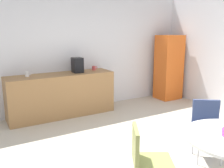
# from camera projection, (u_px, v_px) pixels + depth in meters

# --- Properties ---
(wall_back) EXTENTS (6.00, 0.10, 2.60)m
(wall_back) POSITION_uv_depth(u_px,v_px,m) (70.00, 53.00, 5.55)
(wall_back) COLOR silver
(wall_back) RESTS_ON ground_plane
(counter_block) EXTENTS (2.22, 0.60, 0.90)m
(counter_block) POSITION_uv_depth(u_px,v_px,m) (62.00, 95.00, 5.28)
(counter_block) COLOR #9E7042
(counter_block) RESTS_ON ground_plane
(locker_cabinet) EXTENTS (0.60, 0.50, 1.66)m
(locker_cabinet) POSITION_uv_depth(u_px,v_px,m) (169.00, 67.00, 6.52)
(locker_cabinet) COLOR orange
(locker_cabinet) RESTS_ON ground_plane
(chair_olive) EXTENTS (0.57, 0.57, 0.83)m
(chair_olive) POSITION_uv_depth(u_px,v_px,m) (144.00, 155.00, 2.62)
(chair_olive) COLOR silver
(chair_olive) RESTS_ON ground_plane
(chair_navy) EXTENTS (0.58, 0.58, 0.83)m
(chair_navy) POSITION_uv_depth(u_px,v_px,m) (207.00, 122.00, 3.53)
(chair_navy) COLOR silver
(chair_navy) RESTS_ON ground_plane
(mug_white) EXTENTS (0.13, 0.08, 0.09)m
(mug_white) POSITION_uv_depth(u_px,v_px,m) (27.00, 74.00, 4.90)
(mug_white) COLOR white
(mug_white) RESTS_ON counter_block
(mug_green) EXTENTS (0.13, 0.08, 0.09)m
(mug_green) POSITION_uv_depth(u_px,v_px,m) (94.00, 68.00, 5.65)
(mug_green) COLOR #D84C4C
(mug_green) RESTS_ON counter_block
(coffee_maker) EXTENTS (0.20, 0.24, 0.32)m
(coffee_maker) POSITION_uv_depth(u_px,v_px,m) (77.00, 65.00, 5.33)
(coffee_maker) COLOR black
(coffee_maker) RESTS_ON counter_block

